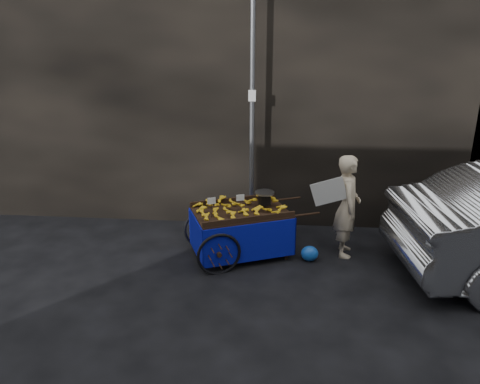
{
  "coord_description": "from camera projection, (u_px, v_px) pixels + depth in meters",
  "views": [
    {
      "loc": [
        0.77,
        -6.36,
        3.49
      ],
      "look_at": [
        0.17,
        0.5,
        1.01
      ],
      "focal_mm": 35.0,
      "sensor_mm": 36.0,
      "label": 1
    }
  ],
  "objects": [
    {
      "name": "ground",
      "position": [
        226.0,
        264.0,
        7.2
      ],
      "size": [
        80.0,
        80.0,
        0.0
      ],
      "primitive_type": "plane",
      "color": "black",
      "rests_on": "ground"
    },
    {
      "name": "plastic_bag",
      "position": [
        310.0,
        254.0,
        7.28
      ],
      "size": [
        0.27,
        0.22,
        0.24
      ],
      "primitive_type": "ellipsoid",
      "color": "#1851B6",
      "rests_on": "ground"
    },
    {
      "name": "building_wall",
      "position": [
        262.0,
        80.0,
        8.76
      ],
      "size": [
        13.5,
        2.0,
        5.0
      ],
      "color": "black",
      "rests_on": "ground"
    },
    {
      "name": "banana_cart",
      "position": [
        238.0,
        216.0,
        7.28
      ],
      "size": [
        2.18,
        1.58,
        1.09
      ],
      "rotation": [
        0.0,
        0.0,
        0.39
      ],
      "color": "black",
      "rests_on": "ground"
    },
    {
      "name": "street_pole",
      "position": [
        252.0,
        119.0,
        7.72
      ],
      "size": [
        0.12,
        0.1,
        4.0
      ],
      "color": "slate",
      "rests_on": "ground"
    },
    {
      "name": "vendor",
      "position": [
        347.0,
        206.0,
        7.28
      ],
      "size": [
        0.82,
        0.62,
        1.64
      ],
      "rotation": [
        0.0,
        0.0,
        1.52
      ],
      "color": "beige",
      "rests_on": "ground"
    }
  ]
}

